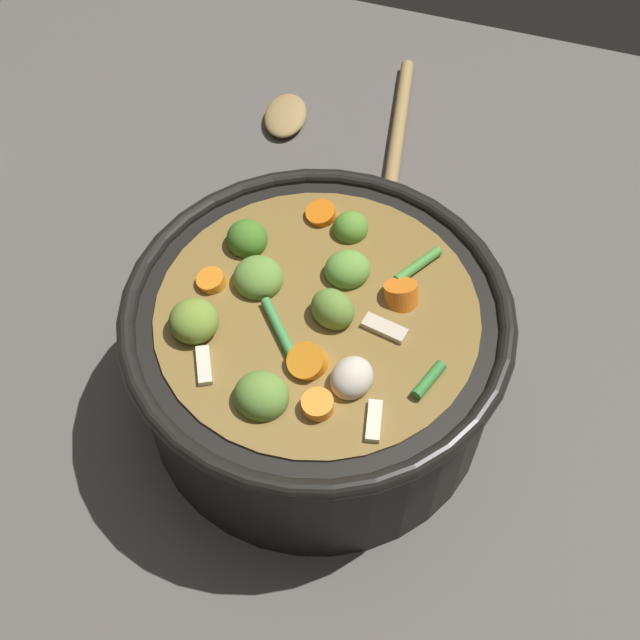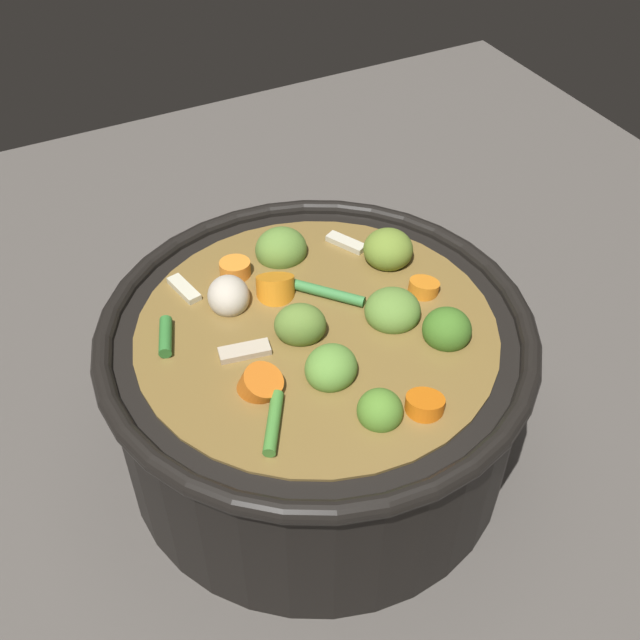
% 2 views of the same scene
% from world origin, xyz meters
% --- Properties ---
extents(ground_plane, '(1.10, 1.10, 0.00)m').
position_xyz_m(ground_plane, '(0.00, 0.00, 0.00)').
color(ground_plane, '#514C47').
extents(cooking_pot, '(0.29, 0.29, 0.15)m').
position_xyz_m(cooking_pot, '(0.00, -0.00, 0.07)').
color(cooking_pot, black).
rests_on(cooking_pot, ground_plane).
extents(wooden_spoon, '(0.21, 0.17, 0.02)m').
position_xyz_m(wooden_spoon, '(-0.33, -0.08, 0.01)').
color(wooden_spoon, olive).
rests_on(wooden_spoon, ground_plane).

